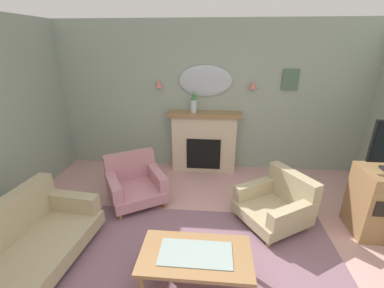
{
  "coord_description": "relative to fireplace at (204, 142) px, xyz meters",
  "views": [
    {
      "loc": [
        0.06,
        -1.81,
        2.37
      ],
      "look_at": [
        -0.26,
        1.77,
        0.94
      ],
      "focal_mm": 24.06,
      "sensor_mm": 36.0,
      "label": 1
    }
  ],
  "objects": [
    {
      "name": "wall_sconce_left",
      "position": [
        -0.85,
        0.09,
        1.09
      ],
      "size": [
        0.14,
        0.14,
        0.14
      ],
      "primitive_type": "cone",
      "color": "#D17066"
    },
    {
      "name": "mantel_vase_left",
      "position": [
        -0.2,
        -0.03,
        0.78
      ],
      "size": [
        0.11,
        0.11,
        0.39
      ],
      "color": "silver",
      "rests_on": "fireplace"
    },
    {
      "name": "fireplace",
      "position": [
        0.0,
        0.0,
        0.0
      ],
      "size": [
        1.36,
        0.36,
        1.16
      ],
      "color": "beige",
      "rests_on": "ground"
    },
    {
      "name": "armchair_beside_couch",
      "position": [
        1.09,
        -1.53,
        -0.27
      ],
      "size": [
        1.12,
        1.11,
        0.71
      ],
      "color": "tan",
      "rests_on": "ground"
    },
    {
      "name": "wall_mirror",
      "position": [
        0.0,
        0.14,
        1.14
      ],
      "size": [
        0.96,
        0.06,
        0.56
      ],
      "primitive_type": "ellipsoid",
      "color": "#B2BCC6"
    },
    {
      "name": "armchair_in_corner",
      "position": [
        -1.05,
        -1.14,
        -0.27
      ],
      "size": [
        1.11,
        1.12,
        0.71
      ],
      "color": "#B77A84",
      "rests_on": "ground"
    },
    {
      "name": "framed_picture",
      "position": [
        1.5,
        0.15,
        1.18
      ],
      "size": [
        0.28,
        0.03,
        0.36
      ],
      "primitive_type": "cube",
      "color": "#4C6B56"
    },
    {
      "name": "coffee_table",
      "position": [
        0.04,
        -2.68,
        -0.19
      ],
      "size": [
        1.1,
        0.6,
        0.45
      ],
      "color": "olive",
      "rests_on": "ground"
    },
    {
      "name": "patterned_rug",
      "position": [
        0.12,
        -2.6,
        -0.56
      ],
      "size": [
        3.2,
        2.4,
        0.01
      ],
      "primitive_type": "cube",
      "color": "#7F5B6B",
      "rests_on": "ground"
    },
    {
      "name": "wall_sconce_right",
      "position": [
        0.85,
        0.09,
        1.09
      ],
      "size": [
        0.14,
        0.14,
        0.14
      ],
      "primitive_type": "cone",
      "color": "#D17066"
    },
    {
      "name": "wall_back",
      "position": [
        0.12,
        0.22,
        0.81
      ],
      "size": [
        6.74,
        0.1,
        2.75
      ],
      "primitive_type": "cube",
      "color": "#93A393",
      "rests_on": "ground"
    },
    {
      "name": "floral_couch",
      "position": [
        -1.86,
        -2.66,
        -0.25
      ],
      "size": [
        1.03,
        1.79,
        0.76
      ],
      "color": "tan",
      "rests_on": "ground"
    }
  ]
}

